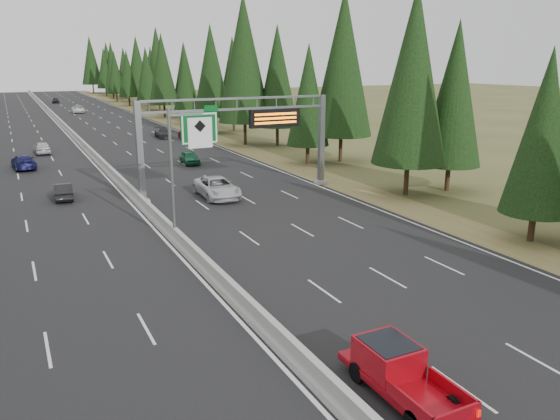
{
  "coord_description": "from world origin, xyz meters",
  "views": [
    {
      "loc": [
        -8.39,
        -6.14,
        10.69
      ],
      "look_at": [
        4.65,
        20.0,
        2.69
      ],
      "focal_mm": 35.0,
      "sensor_mm": 36.0,
      "label": 1
    }
  ],
  "objects": [
    {
      "name": "car_ahead_dkred",
      "position": [
        13.78,
        66.78,
        0.75
      ],
      "size": [
        1.65,
        4.12,
        1.33
      ],
      "primitive_type": "imported",
      "rotation": [
        0.0,
        0.0,
        0.06
      ],
      "color": "#560C18",
      "rests_on": "road"
    },
    {
      "name": "car_ahead_green",
      "position": [
        8.63,
        49.54,
        0.75
      ],
      "size": [
        1.83,
        4.03,
        1.34
      ],
      "primitive_type": "imported",
      "rotation": [
        0.0,
        0.0,
        -0.06
      ],
      "color": "#135633",
      "rests_on": "road"
    },
    {
      "name": "car_onc_blue",
      "position": [
        -7.29,
        54.42,
        0.81
      ],
      "size": [
        2.42,
        5.18,
        1.46
      ],
      "primitive_type": "imported",
      "rotation": [
        0.0,
        0.0,
        3.22
      ],
      "color": "#16174F",
      "rests_on": "road"
    },
    {
      "name": "sign_gantry",
      "position": [
        8.92,
        34.88,
        5.27
      ],
      "size": [
        16.75,
        0.98,
        7.8
      ],
      "color": "slate",
      "rests_on": "road"
    },
    {
      "name": "car_ahead_far",
      "position": [
        3.68,
        148.81,
        0.78
      ],
      "size": [
        1.81,
        4.18,
        1.4
      ],
      "primitive_type": "imported",
      "rotation": [
        0.0,
        0.0,
        -0.04
      ],
      "color": "black",
      "rests_on": "road"
    },
    {
      "name": "car_onc_near",
      "position": [
        -4.98,
        39.17,
        0.72
      ],
      "size": [
        1.6,
        3.96,
        1.28
      ],
      "primitive_type": "imported",
      "rotation": [
        0.0,
        0.0,
        3.08
      ],
      "color": "black",
      "rests_on": "road"
    },
    {
      "name": "car_ahead_dkgrey",
      "position": [
        11.44,
        71.11,
        0.75
      ],
      "size": [
        2.22,
        4.72,
        1.33
      ],
      "primitive_type": "imported",
      "rotation": [
        0.0,
        0.0,
        -0.08
      ],
      "color": "black",
      "rests_on": "road"
    },
    {
      "name": "red_pickup",
      "position": [
        2.1,
        6.4,
        0.98
      ],
      "size": [
        1.78,
        4.98,
        1.62
      ],
      "color": "black",
      "rests_on": "road"
    },
    {
      "name": "median_barrier",
      "position": [
        0.0,
        80.0,
        0.41
      ],
      "size": [
        0.7,
        260.0,
        0.85
      ],
      "color": "gray",
      "rests_on": "road"
    },
    {
      "name": "road",
      "position": [
        0.0,
        80.0,
        0.04
      ],
      "size": [
        32.0,
        260.0,
        0.08
      ],
      "primitive_type": "cube",
      "color": "black",
      "rests_on": "ground"
    },
    {
      "name": "tree_row_right",
      "position": [
        22.07,
        68.68,
        9.48
      ],
      "size": [
        12.27,
        244.45,
        18.91
      ],
      "color": "black",
      "rests_on": "ground"
    },
    {
      "name": "silver_minivan",
      "position": [
        6.15,
        34.33,
        0.88
      ],
      "size": [
        2.81,
        5.82,
        1.6
      ],
      "primitive_type": "imported",
      "rotation": [
        0.0,
        0.0,
        -0.03
      ],
      "color": "silver",
      "rests_on": "road"
    },
    {
      "name": "car_onc_white",
      "position": [
        -4.95,
        63.74,
        0.8
      ],
      "size": [
        1.73,
        4.23,
        1.44
      ],
      "primitive_type": "imported",
      "rotation": [
        0.0,
        0.0,
        3.15
      ],
      "color": "#BDBDBD",
      "rests_on": "road"
    },
    {
      "name": "shoulder_right",
      "position": [
        17.8,
        80.0,
        0.03
      ],
      "size": [
        3.6,
        260.0,
        0.06
      ],
      "primitive_type": "cube",
      "color": "olive",
      "rests_on": "ground"
    },
    {
      "name": "hov_sign_pole",
      "position": [
        0.58,
        24.97,
        4.72
      ],
      "size": [
        2.8,
        0.5,
        8.0
      ],
      "color": "slate",
      "rests_on": "road"
    },
    {
      "name": "car_ahead_white",
      "position": [
        5.48,
        117.19,
        0.82
      ],
      "size": [
        2.65,
        5.4,
        1.47
      ],
      "primitive_type": "imported",
      "rotation": [
        0.0,
        0.0,
        -0.04
      ],
      "color": "white",
      "rests_on": "road"
    }
  ]
}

